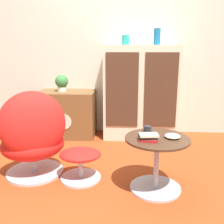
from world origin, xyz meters
name	(u,v)px	position (x,y,z in m)	size (l,w,h in m)	color
ground_plane	(109,186)	(0.00, 0.00, 0.00)	(12.00, 12.00, 0.00)	#9E3D19
wall_back	(117,39)	(0.00, 1.62, 1.30)	(6.40, 0.06, 2.60)	beige
sideboard	(140,92)	(0.33, 1.37, 0.61)	(0.96, 0.45, 1.23)	beige
tv_console	(67,114)	(-0.66, 1.35, 0.31)	(0.75, 0.48, 0.62)	brown
egg_chair	(33,136)	(-0.72, 0.17, 0.40)	(0.77, 0.75, 0.85)	#B7B7BC
ottoman	(80,159)	(-0.27, 0.12, 0.19)	(0.38, 0.38, 0.29)	#B7B7BC
coffee_table	(156,160)	(0.41, -0.02, 0.27)	(0.54, 0.54, 0.47)	#B7B7BC
vase_leftmost	(126,40)	(0.12, 1.37, 1.29)	(0.10, 0.10, 0.12)	teal
vase_inner_left	(157,37)	(0.52, 1.37, 1.33)	(0.09, 0.09, 0.20)	#196699
potted_plant	(62,82)	(-0.72, 1.35, 0.74)	(0.17, 0.17, 0.22)	silver
teacup	(147,130)	(0.33, 0.11, 0.50)	(0.11, 0.11, 0.06)	#2D2D33
book_stack	(148,137)	(0.32, -0.09, 0.50)	(0.17, 0.12, 0.06)	red
bowl	(172,136)	(0.53, -0.02, 0.49)	(0.13, 0.13, 0.04)	beige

